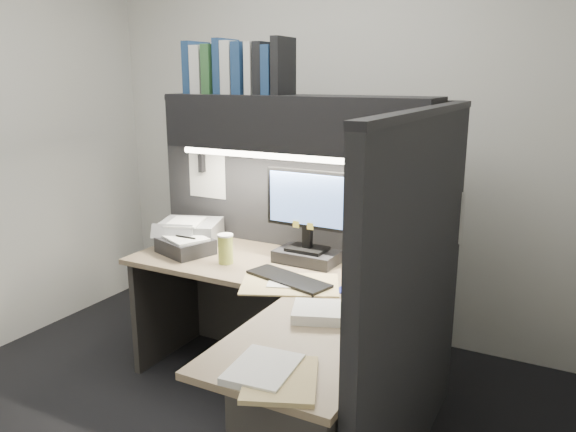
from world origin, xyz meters
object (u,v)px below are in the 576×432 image
object	(u,v)px
coffee_cup	(226,250)
notebook_stack	(185,246)
overhead_shelf	(297,123)
keyboard	(288,280)
telephone	(397,272)
desk	(279,371)
printer	(190,233)
monitor	(307,226)

from	to	relation	value
coffee_cup	notebook_stack	xyz separation A→B (m)	(-0.31, 0.04, -0.03)
overhead_shelf	keyboard	xyz separation A→B (m)	(0.16, -0.39, -0.76)
telephone	keyboard	bearing A→B (deg)	-154.52
keyboard	desk	bearing A→B (deg)	-52.53
keyboard	notebook_stack	xyz separation A→B (m)	(-0.76, 0.14, 0.03)
notebook_stack	overhead_shelf	bearing A→B (deg)	22.85
printer	notebook_stack	size ratio (longest dim) A/B	1.21
overhead_shelf	monitor	world-z (taller)	overhead_shelf
desk	monitor	size ratio (longest dim) A/B	3.22
overhead_shelf	keyboard	distance (m)	0.87
coffee_cup	monitor	bearing A→B (deg)	29.34
overhead_shelf	telephone	xyz separation A→B (m)	(0.64, -0.12, -0.72)
desk	keyboard	xyz separation A→B (m)	(-0.14, 0.36, 0.30)
telephone	printer	xyz separation A→B (m)	(-1.34, 0.03, 0.02)
desk	monitor	distance (m)	0.87
desk	telephone	distance (m)	0.79
monitor	keyboard	world-z (taller)	monitor
monitor	keyboard	xyz separation A→B (m)	(0.05, -0.32, -0.20)
desk	telephone	bearing A→B (deg)	61.86
monitor	keyboard	distance (m)	0.38
monitor	keyboard	size ratio (longest dim) A/B	1.13
desk	notebook_stack	xyz separation A→B (m)	(-0.91, 0.50, 0.33)
desk	coffee_cup	bearing A→B (deg)	142.39
coffee_cup	desk	bearing A→B (deg)	-37.61
overhead_shelf	keyboard	world-z (taller)	overhead_shelf
monitor	overhead_shelf	bearing A→B (deg)	147.09
coffee_cup	notebook_stack	size ratio (longest dim) A/B	0.53
printer	desk	bearing A→B (deg)	-53.67
telephone	desk	bearing A→B (deg)	-122.18
desk	notebook_stack	bearing A→B (deg)	151.29
desk	monitor	bearing A→B (deg)	106.08
keyboard	notebook_stack	bearing A→B (deg)	-174.54
keyboard	printer	xyz separation A→B (m)	(-0.86, 0.31, 0.06)
telephone	notebook_stack	distance (m)	1.25
notebook_stack	coffee_cup	bearing A→B (deg)	-7.18
overhead_shelf	notebook_stack	distance (m)	0.98
desk	printer	bearing A→B (deg)	146.33
notebook_stack	printer	bearing A→B (deg)	118.98
monitor	printer	world-z (taller)	monitor
desk	printer	size ratio (longest dim) A/B	4.73
desk	keyboard	distance (m)	0.49
overhead_shelf	printer	distance (m)	0.99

